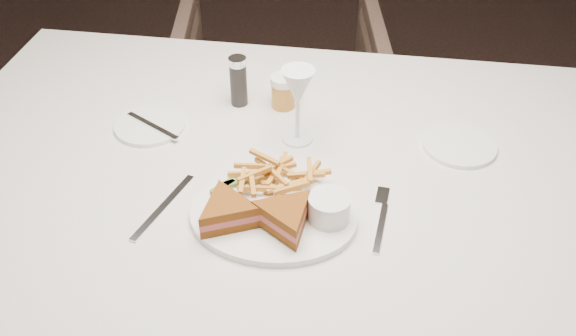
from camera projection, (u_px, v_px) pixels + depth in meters
The scene contains 4 objects.
ground at pixel (259, 313), 1.98m from camera, with size 5.00×5.00×0.00m, color black.
table at pixel (289, 290), 1.57m from camera, with size 1.60×1.07×0.75m, color silver.
chair_far at pixel (280, 93), 2.30m from camera, with size 0.70×0.66×0.72m, color #44332A.
table_setting at pixel (278, 172), 1.27m from camera, with size 0.85×0.60×0.18m.
Camera 1 is at (0.17, -1.25, 1.59)m, focal length 40.00 mm.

